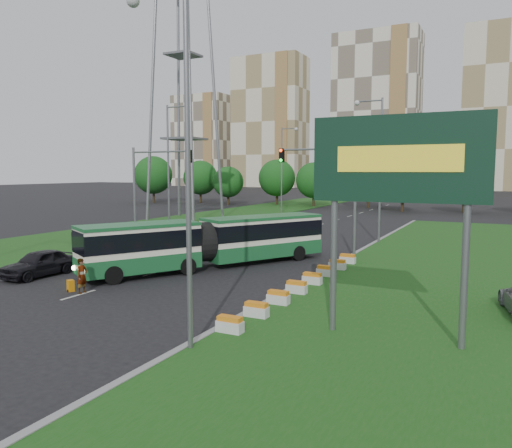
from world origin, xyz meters
The scene contains 21 objects.
ground centered at (0.00, 0.00, 0.00)m, with size 360.00×360.00×0.00m, color black.
grass_median centered at (13.00, 8.00, 0.07)m, with size 14.00×60.00×0.15m, color #184C15.
median_kerb centered at (6.05, 8.00, 0.09)m, with size 0.30×60.00×0.18m, color gray.
left_verge centered at (-18.00, 25.00, 0.05)m, with size 12.00×110.00×0.10m, color #184C15.
lane_markings centered at (-3.00, 20.00, 0.00)m, with size 0.20×100.00×0.01m, color #B4B4AD, non-canonical shape.
flower_planters centered at (6.70, -0.30, 0.45)m, with size 1.10×15.90×0.60m, color silver, non-canonical shape.
billboard centered at (12.25, -6.00, 6.16)m, with size 6.00×0.37×8.00m.
traffic_mast_median centered at (4.78, 10.00, 5.35)m, with size 5.76×0.32×8.00m.
traffic_mast_left centered at (-10.38, 9.00, 5.35)m, with size 5.76×0.32×8.00m.
street_lamps centered at (-3.00, 10.00, 6.00)m, with size 36.00×60.00×12.00m, color slate, non-canonical shape.
transmission_pylon centered at (-20.00, 28.00, 22.00)m, with size 12.00×12.00×44.00m, color slate, non-canonical shape.
tree_line centered at (10.00, 55.00, 4.50)m, with size 120.00×8.00×9.00m, color #154E17, non-canonical shape.
apartment_tower_west centered at (-65.00, 150.00, 24.00)m, with size 26.00×15.00×48.00m, color beige.
apartment_tower_cwest centered at (-25.00, 150.00, 26.00)m, with size 28.00×15.00×52.00m, color silver.
apartment_tower_ceast centered at (15.00, 150.00, 25.00)m, with size 25.00×15.00×50.00m, color beige.
midrise_west centered at (-95.00, 150.00, 18.00)m, with size 22.00×14.00×36.00m, color silver.
articulated_bus centered at (-1.17, 2.98, 1.64)m, with size 2.53×16.26×2.68m.
car_left_near centered at (-8.35, -3.76, 0.77)m, with size 1.83×4.54×1.55m, color black.
car_left_far centered at (-9.62, 10.15, 0.69)m, with size 1.47×4.22×1.39m, color black.
pedestrian centered at (-3.09, -5.64, 0.88)m, with size 0.64×0.42×1.76m, color gray.
shopping_trolley centered at (-3.91, -5.63, 0.29)m, with size 0.34×0.36×0.59m.
Camera 1 is at (15.56, -23.59, 6.09)m, focal length 35.00 mm.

